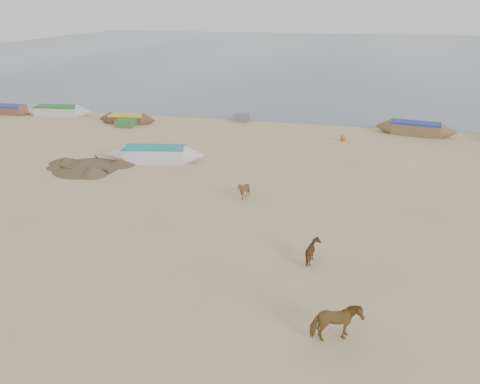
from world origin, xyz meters
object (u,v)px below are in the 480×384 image
cow_adult (336,323)px  near_canoe (155,154)px  calf_front (244,190)px  calf_right (314,252)px

cow_adult → near_canoe: cow_adult is taller
calf_front → near_canoe: (-6.69, 4.44, 0.03)m
cow_adult → calf_front: size_ratio=1.56×
cow_adult → near_canoe: 18.40m
cow_adult → calf_front: bearing=4.1°
calf_right → near_canoe: 14.54m
cow_adult → calf_front: 10.96m
calf_right → calf_front: bearing=16.9°
calf_right → near_canoe: bearing=27.8°
near_canoe → cow_adult: bearing=-61.8°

